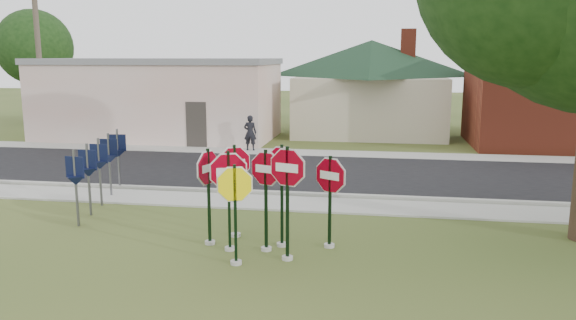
% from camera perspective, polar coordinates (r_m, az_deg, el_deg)
% --- Properties ---
extents(ground, '(120.00, 120.00, 0.00)m').
position_cam_1_polar(ground, '(11.51, -4.48, -11.56)').
color(ground, '#374C1C').
rests_on(ground, ground).
extents(sidewalk_near, '(60.00, 1.60, 0.06)m').
position_cam_1_polar(sidewalk_near, '(16.62, 0.06, -4.44)').
color(sidewalk_near, '#999991').
rests_on(sidewalk_near, ground).
extents(road, '(60.00, 7.00, 0.04)m').
position_cam_1_polar(road, '(20.96, 2.06, -1.33)').
color(road, black).
rests_on(road, ground).
extents(sidewalk_far, '(60.00, 1.60, 0.06)m').
position_cam_1_polar(sidewalk_far, '(25.15, 3.32, 0.68)').
color(sidewalk_far, '#999991').
rests_on(sidewalk_far, ground).
extents(curb, '(60.00, 0.20, 0.14)m').
position_cam_1_polar(curb, '(17.57, 0.59, -3.48)').
color(curb, '#999991').
rests_on(curb, ground).
extents(stop_sign_center, '(1.00, 0.40, 2.41)m').
position_cam_1_polar(stop_sign_center, '(12.42, -2.26, -2.71)').
color(stop_sign_center, '#A6A49C').
rests_on(stop_sign_center, ground).
extents(stop_sign_yellow, '(1.00, 0.31, 2.25)m').
position_cam_1_polar(stop_sign_yellow, '(11.66, -5.40, -4.31)').
color(stop_sign_yellow, '#A6A49C').
rests_on(stop_sign_yellow, ground).
extents(stop_sign_left, '(1.10, 0.41, 2.40)m').
position_cam_1_polar(stop_sign_left, '(12.49, -6.04, -2.69)').
color(stop_sign_left, '#A6A49C').
rests_on(stop_sign_left, ground).
extents(stop_sign_right, '(1.08, 0.37, 2.59)m').
position_cam_1_polar(stop_sign_right, '(11.80, -0.06, -2.70)').
color(stop_sign_right, '#A6A49C').
rests_on(stop_sign_right, ground).
extents(stop_sign_back_right, '(0.99, 0.24, 2.47)m').
position_cam_1_polar(stop_sign_back_right, '(12.68, -0.62, -2.29)').
color(stop_sign_back_right, '#A6A49C').
rests_on(stop_sign_back_right, ground).
extents(stop_sign_back_left, '(0.94, 0.61, 2.37)m').
position_cam_1_polar(stop_sign_back_left, '(13.45, -5.43, -1.84)').
color(stop_sign_back_left, '#A6A49C').
rests_on(stop_sign_back_left, ground).
extents(stop_sign_far_right, '(0.97, 0.58, 2.24)m').
position_cam_1_polar(stop_sign_far_right, '(12.68, 4.30, -3.01)').
color(stop_sign_far_right, '#A6A49C').
rests_on(stop_sign_far_right, ground).
extents(stop_sign_far_left, '(0.36, 1.05, 2.37)m').
position_cam_1_polar(stop_sign_far_left, '(12.96, -8.08, -2.36)').
color(stop_sign_far_left, '#A6A49C').
rests_on(stop_sign_far_left, ground).
extents(route_sign_row, '(1.43, 4.63, 2.00)m').
position_cam_1_polar(route_sign_row, '(17.15, -18.61, -0.44)').
color(route_sign_row, '#59595E').
rests_on(route_sign_row, ground).
extents(building_stucco, '(12.20, 6.20, 4.20)m').
position_cam_1_polar(building_stucco, '(30.71, -12.90, 6.20)').
color(building_stucco, silver).
rests_on(building_stucco, ground).
extents(building_house, '(11.60, 11.60, 6.20)m').
position_cam_1_polar(building_house, '(32.36, 8.45, 9.21)').
color(building_house, '#BDB096').
rests_on(building_house, ground).
extents(utility_pole_near, '(2.20, 0.26, 9.50)m').
position_cam_1_polar(utility_pole_near, '(30.48, -24.07, 10.84)').
color(utility_pole_near, '#473B2F').
rests_on(utility_pole_near, ground).
extents(bg_tree_left, '(4.90, 4.90, 7.35)m').
position_cam_1_polar(bg_tree_left, '(41.13, -24.36, 10.38)').
color(bg_tree_left, black).
rests_on(bg_tree_left, ground).
extents(pedestrian, '(0.60, 0.40, 1.61)m').
position_cam_1_polar(pedestrian, '(25.73, -3.87, 2.78)').
color(pedestrian, black).
rests_on(pedestrian, sidewalk_far).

